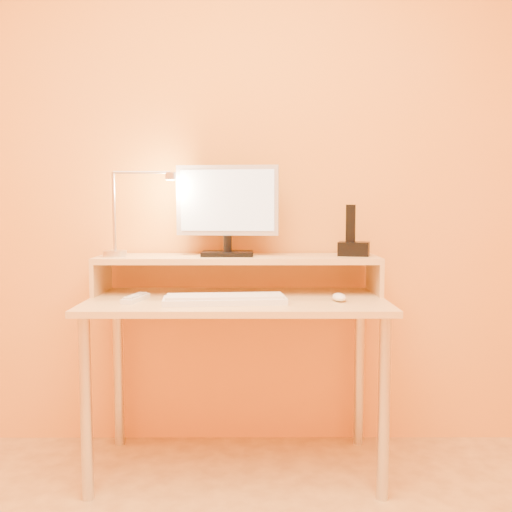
{
  "coord_description": "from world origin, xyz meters",
  "views": [
    {
      "loc": [
        0.07,
        -1.11,
        1.09
      ],
      "look_at": [
        0.08,
        1.13,
        0.9
      ],
      "focal_mm": 39.98,
      "sensor_mm": 36.0,
      "label": 1
    }
  ],
  "objects_px": {
    "keyboard": "(225,300)",
    "remote_control": "(136,299)",
    "monitor_panel": "(227,200)",
    "phone_dock": "(354,249)",
    "lamp_base": "(115,254)",
    "mouse": "(339,297)"
  },
  "relations": [
    {
      "from": "keyboard",
      "to": "remote_control",
      "type": "height_order",
      "value": "keyboard"
    },
    {
      "from": "monitor_panel",
      "to": "remote_control",
      "type": "distance_m",
      "value": 0.57
    },
    {
      "from": "phone_dock",
      "to": "monitor_panel",
      "type": "bearing_deg",
      "value": -166.16
    },
    {
      "from": "lamp_base",
      "to": "keyboard",
      "type": "xyz_separation_m",
      "value": [
        0.48,
        -0.24,
        -0.16
      ]
    },
    {
      "from": "keyboard",
      "to": "monitor_panel",
      "type": "bearing_deg",
      "value": 85.26
    },
    {
      "from": "monitor_panel",
      "to": "phone_dock",
      "type": "height_order",
      "value": "monitor_panel"
    },
    {
      "from": "mouse",
      "to": "remote_control",
      "type": "height_order",
      "value": "mouse"
    },
    {
      "from": "monitor_panel",
      "to": "phone_dock",
      "type": "xyz_separation_m",
      "value": [
        0.54,
        -0.01,
        -0.21
      ]
    },
    {
      "from": "remote_control",
      "to": "lamp_base",
      "type": "bearing_deg",
      "value": 136.4
    },
    {
      "from": "monitor_panel",
      "to": "mouse",
      "type": "relative_size",
      "value": 4.69
    },
    {
      "from": "monitor_panel",
      "to": "mouse",
      "type": "height_order",
      "value": "monitor_panel"
    },
    {
      "from": "keyboard",
      "to": "lamp_base",
      "type": "bearing_deg",
      "value": 148.71
    },
    {
      "from": "remote_control",
      "to": "monitor_panel",
      "type": "bearing_deg",
      "value": 45.02
    },
    {
      "from": "lamp_base",
      "to": "phone_dock",
      "type": "distance_m",
      "value": 1.02
    },
    {
      "from": "phone_dock",
      "to": "mouse",
      "type": "xyz_separation_m",
      "value": [
        -0.09,
        -0.23,
        -0.17
      ]
    },
    {
      "from": "mouse",
      "to": "monitor_panel",
      "type": "bearing_deg",
      "value": 147.8
    },
    {
      "from": "phone_dock",
      "to": "remote_control",
      "type": "distance_m",
      "value": 0.94
    },
    {
      "from": "keyboard",
      "to": "mouse",
      "type": "bearing_deg",
      "value": 0.22
    },
    {
      "from": "monitor_panel",
      "to": "lamp_base",
      "type": "height_order",
      "value": "monitor_panel"
    },
    {
      "from": "monitor_panel",
      "to": "keyboard",
      "type": "relative_size",
      "value": 0.93
    },
    {
      "from": "lamp_base",
      "to": "remote_control",
      "type": "height_order",
      "value": "lamp_base"
    },
    {
      "from": "phone_dock",
      "to": "keyboard",
      "type": "height_order",
      "value": "phone_dock"
    }
  ]
}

